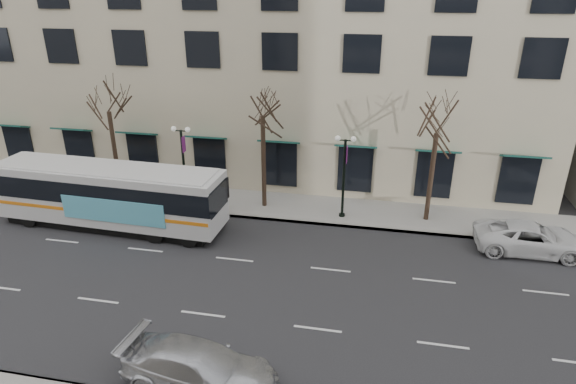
% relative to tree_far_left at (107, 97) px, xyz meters
% --- Properties ---
extents(ground, '(160.00, 160.00, 0.00)m').
position_rel_tree_far_left_xyz_m(ground, '(10.00, -8.80, -6.70)').
color(ground, black).
rests_on(ground, ground).
extents(sidewalk_far, '(80.00, 4.00, 0.15)m').
position_rel_tree_far_left_xyz_m(sidewalk_far, '(15.00, 0.20, -6.62)').
color(sidewalk_far, gray).
rests_on(sidewalk_far, ground).
extents(building_hotel, '(40.00, 20.00, 24.00)m').
position_rel_tree_far_left_xyz_m(building_hotel, '(8.00, 12.20, 5.30)').
color(building_hotel, beige).
rests_on(building_hotel, ground).
extents(tree_far_left, '(3.60, 3.60, 8.34)m').
position_rel_tree_far_left_xyz_m(tree_far_left, '(0.00, 0.00, 0.00)').
color(tree_far_left, black).
rests_on(tree_far_left, ground).
extents(tree_far_mid, '(3.60, 3.60, 8.55)m').
position_rel_tree_far_left_xyz_m(tree_far_mid, '(10.00, 0.00, 0.21)').
color(tree_far_mid, black).
rests_on(tree_far_mid, ground).
extents(tree_far_right, '(3.60, 3.60, 8.06)m').
position_rel_tree_far_left_xyz_m(tree_far_right, '(20.00, 0.00, -0.28)').
color(tree_far_right, black).
rests_on(tree_far_right, ground).
extents(lamp_post_left, '(1.22, 0.45, 5.21)m').
position_rel_tree_far_left_xyz_m(lamp_post_left, '(5.01, -0.60, -3.75)').
color(lamp_post_left, black).
rests_on(lamp_post_left, ground).
extents(lamp_post_right, '(1.22, 0.45, 5.21)m').
position_rel_tree_far_left_xyz_m(lamp_post_right, '(15.01, -0.60, -3.75)').
color(lamp_post_right, black).
rests_on(lamp_post_right, ground).
extents(city_bus, '(13.67, 3.51, 3.68)m').
position_rel_tree_far_left_xyz_m(city_bus, '(1.93, -4.19, -4.69)').
color(city_bus, silver).
rests_on(city_bus, ground).
extents(silver_car, '(5.90, 2.94, 1.65)m').
position_rel_tree_far_left_xyz_m(silver_car, '(11.40, -14.98, -5.88)').
color(silver_car, '#B6B8BE').
rests_on(silver_car, ground).
extents(white_pickup, '(5.71, 2.66, 1.58)m').
position_rel_tree_far_left_xyz_m(white_pickup, '(25.14, -2.60, -5.91)').
color(white_pickup, silver).
rests_on(white_pickup, ground).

